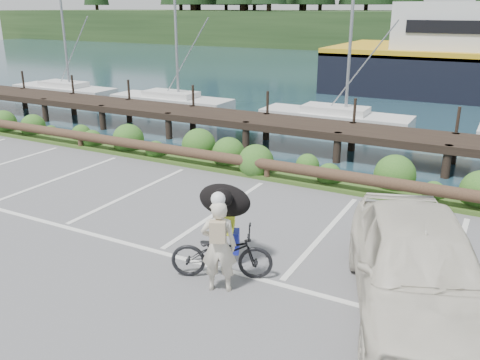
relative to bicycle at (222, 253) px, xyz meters
name	(u,v)px	position (x,y,z in m)	size (l,w,h in m)	color
ground	(170,244)	(-1.60, 0.64, -0.47)	(72.00, 72.00, 0.00)	#58585B
vegetation_strip	(277,171)	(-1.60, 5.94, -0.42)	(34.00, 1.60, 0.10)	#3D5B21
log_rail	(267,180)	(-1.60, 5.24, -0.47)	(32.00, 0.30, 0.60)	#443021
bicycle	(222,253)	(0.00, 0.00, 0.00)	(0.63, 1.80, 0.95)	black
cyclist	(219,246)	(0.17, -0.38, 0.34)	(0.59, 0.39, 1.63)	beige
dog	(225,200)	(-0.24, 0.53, 0.77)	(1.03, 0.50, 0.60)	black
parked_car	(418,267)	(3.21, 0.45, 0.34)	(1.91, 4.75, 1.62)	beige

